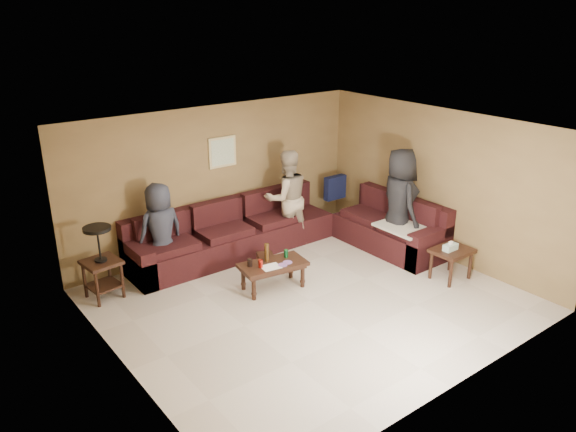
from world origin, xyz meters
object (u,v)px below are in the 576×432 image
object	(u,v)px
end_table_left	(101,261)
waste_bin	(265,262)
sectional_sofa	(290,235)
side_table_right	(452,254)
coffee_table	(273,267)
person_middle	(287,198)
person_left	(161,231)
person_right	(399,202)

from	to	relation	value
end_table_left	waste_bin	size ratio (longest dim) A/B	3.77
end_table_left	waste_bin	world-z (taller)	end_table_left
end_table_left	sectional_sofa	bearing A→B (deg)	-6.99
side_table_right	waste_bin	bearing A→B (deg)	137.13
waste_bin	end_table_left	bearing A→B (deg)	163.35
coffee_table	person_middle	distance (m)	1.80
sectional_sofa	waste_bin	xyz separation A→B (m)	(-0.76, -0.33, -0.18)
coffee_table	waste_bin	size ratio (longest dim) A/B	3.60
sectional_sofa	person_left	size ratio (longest dim) A/B	3.06
waste_bin	person_left	size ratio (longest dim) A/B	0.19
waste_bin	person_right	distance (m)	2.47
sectional_sofa	person_right	bearing A→B (deg)	-37.95
sectional_sofa	end_table_left	bearing A→B (deg)	173.01
waste_bin	sectional_sofa	bearing A→B (deg)	23.12
coffee_table	end_table_left	xyz separation A→B (m)	(-2.12, 1.27, 0.22)
coffee_table	person_left	xyz separation A→B (m)	(-1.11, 1.40, 0.40)
person_middle	waste_bin	bearing A→B (deg)	49.06
sectional_sofa	end_table_left	world-z (taller)	end_table_left
waste_bin	person_left	xyz separation A→B (m)	(-1.37, 0.85, 0.61)
sectional_sofa	person_middle	world-z (taller)	person_middle
side_table_right	person_right	xyz separation A→B (m)	(0.07, 1.18, 0.50)
waste_bin	person_middle	world-z (taller)	person_middle
person_left	person_middle	world-z (taller)	person_middle
person_middle	person_right	size ratio (longest dim) A/B	0.93
person_left	person_right	xyz separation A→B (m)	(3.57, -1.64, 0.16)
side_table_right	person_right	world-z (taller)	person_right
sectional_sofa	waste_bin	distance (m)	0.85
sectional_sofa	end_table_left	size ratio (longest dim) A/B	4.19
end_table_left	person_left	size ratio (longest dim) A/B	0.73
coffee_table	person_left	bearing A→B (deg)	128.42
sectional_sofa	person_middle	bearing A→B (deg)	61.66
end_table_left	side_table_right	xyz separation A→B (m)	(4.51, -2.69, -0.15)
side_table_right	person_left	world-z (taller)	person_left
person_right	sectional_sofa	bearing A→B (deg)	70.80
end_table_left	waste_bin	xyz separation A→B (m)	(2.38, -0.71, -0.43)
person_left	side_table_right	bearing A→B (deg)	137.51
waste_bin	person_right	size ratio (longest dim) A/B	0.16
sectional_sofa	side_table_right	bearing A→B (deg)	-59.31
end_table_left	person_right	size ratio (longest dim) A/B	0.60
coffee_table	waste_bin	xyz separation A→B (m)	(0.25, 0.55, -0.21)
end_table_left	side_table_right	size ratio (longest dim) A/B	1.73
end_table_left	waste_bin	bearing A→B (deg)	-16.65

